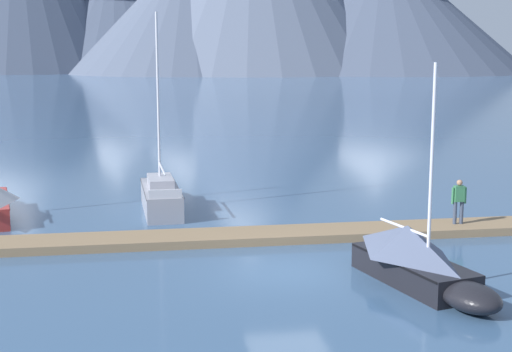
% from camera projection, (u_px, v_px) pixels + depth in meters
% --- Properties ---
extents(ground_plane, '(700.00, 700.00, 0.00)m').
position_uv_depth(ground_plane, '(288.00, 272.00, 22.86)').
color(ground_plane, '#38567A').
extents(mountain_shoulder_ridge, '(70.87, 70.87, 38.01)m').
position_uv_depth(mountain_shoulder_ridge, '(115.00, 9.00, 239.18)').
color(mountain_shoulder_ridge, '#424C60').
rests_on(mountain_shoulder_ridge, ground).
extents(mountain_east_summit, '(68.85, 68.85, 35.68)m').
position_uv_depth(mountain_east_summit, '(187.00, 9.00, 214.08)').
color(mountain_east_summit, '#4C566B').
rests_on(mountain_east_summit, ground).
extents(mountain_north_horn, '(89.27, 89.27, 37.90)m').
position_uv_depth(mountain_north_horn, '(382.00, 7.00, 225.13)').
color(mountain_north_horn, '#424C60').
rests_on(mountain_north_horn, ground).
extents(dock, '(28.28, 2.18, 0.30)m').
position_uv_depth(dock, '(265.00, 236.00, 26.72)').
color(dock, '#846B4C').
rests_on(dock, ground).
extents(sailboat_second_berth, '(1.64, 6.66, 8.34)m').
position_uv_depth(sailboat_second_berth, '(160.00, 194.00, 31.91)').
color(sailboat_second_berth, '#93939E').
rests_on(sailboat_second_berth, ground).
extents(sailboat_mid_dock_port, '(2.85, 5.94, 6.46)m').
position_uv_depth(sailboat_mid_dock_port, '(418.00, 260.00, 21.40)').
color(sailboat_mid_dock_port, black).
rests_on(sailboat_mid_dock_port, ground).
extents(person_on_dock, '(0.59, 0.23, 1.69)m').
position_uv_depth(person_on_dock, '(459.00, 199.00, 27.71)').
color(person_on_dock, '#384256').
rests_on(person_on_dock, dock).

